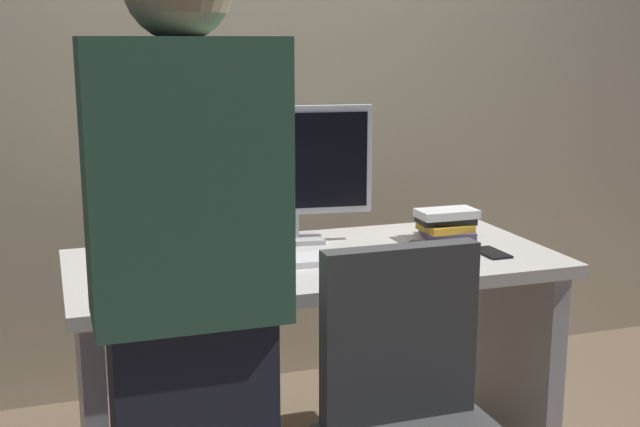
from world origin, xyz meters
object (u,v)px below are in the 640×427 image
at_px(monitor, 292,166).
at_px(mouse, 418,246).
at_px(desk, 315,327).
at_px(book_stack, 446,224).
at_px(cell_phone, 491,253).
at_px(keyboard, 326,258).
at_px(person_at_desk, 190,320).
at_px(cup_near_keyboard, 177,265).
at_px(cup_by_monitor, 171,247).

relative_size(monitor, mouse, 5.40).
xyz_separation_m(desk, mouse, (0.34, -0.03, 0.25)).
xyz_separation_m(book_stack, cell_phone, (0.03, -0.25, -0.04)).
distance_m(keyboard, mouse, 0.32).
xyz_separation_m(person_at_desk, cup_near_keyboard, (0.06, 0.58, -0.04)).
distance_m(keyboard, cup_near_keyboard, 0.47).
height_order(monitor, mouse, monitor).
height_order(person_at_desk, cell_phone, person_at_desk).
xyz_separation_m(cup_near_keyboard, cup_by_monitor, (0.02, 0.22, -0.00)).
xyz_separation_m(monitor, mouse, (0.35, -0.24, -0.24)).
height_order(keyboard, cup_near_keyboard, cup_near_keyboard).
bearing_deg(cell_phone, mouse, 150.63).
bearing_deg(book_stack, keyboard, -161.57).
bearing_deg(mouse, cell_phone, -28.15).
height_order(mouse, cup_near_keyboard, cup_near_keyboard).
bearing_deg(mouse, keyboard, -175.38).
relative_size(keyboard, book_stack, 2.01).
height_order(cup_near_keyboard, cell_phone, cup_near_keyboard).
distance_m(book_stack, cell_phone, 0.25).
bearing_deg(desk, mouse, -5.37).
bearing_deg(person_at_desk, monitor, 61.15).
xyz_separation_m(cup_near_keyboard, book_stack, (0.96, 0.22, 0.00)).
height_order(monitor, cup_near_keyboard, monitor).
height_order(person_at_desk, cup_near_keyboard, person_at_desk).
xyz_separation_m(mouse, cup_by_monitor, (-0.77, 0.14, 0.03)).
distance_m(person_at_desk, mouse, 1.08).
relative_size(cup_near_keyboard, cell_phone, 0.63).
distance_m(mouse, cup_near_keyboard, 0.79).
relative_size(person_at_desk, cup_near_keyboard, 18.14).
height_order(mouse, cell_phone, mouse).
bearing_deg(cup_by_monitor, desk, -13.66).
bearing_deg(book_stack, cup_by_monitor, -179.92).
bearing_deg(monitor, keyboard, -84.31).
distance_m(desk, mouse, 0.42).
xyz_separation_m(person_at_desk, keyboard, (0.53, 0.64, -0.07)).
relative_size(keyboard, cup_near_keyboard, 4.76).
distance_m(keyboard, book_stack, 0.52).
height_order(book_stack, cell_phone, book_stack).
xyz_separation_m(monitor, cup_near_keyboard, (-0.44, -0.33, -0.21)).
relative_size(person_at_desk, monitor, 3.04).
distance_m(monitor, mouse, 0.49).
xyz_separation_m(keyboard, cup_near_keyboard, (-0.47, -0.06, 0.04)).
bearing_deg(desk, monitor, 92.37).
relative_size(desk, cup_near_keyboard, 16.78).
relative_size(keyboard, mouse, 4.30).
bearing_deg(cup_by_monitor, keyboard, -19.89).
distance_m(keyboard, cup_by_monitor, 0.48).
bearing_deg(person_at_desk, cup_by_monitor, 84.43).
distance_m(person_at_desk, book_stack, 1.30).
xyz_separation_m(person_at_desk, cell_phone, (1.05, 0.56, -0.08)).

